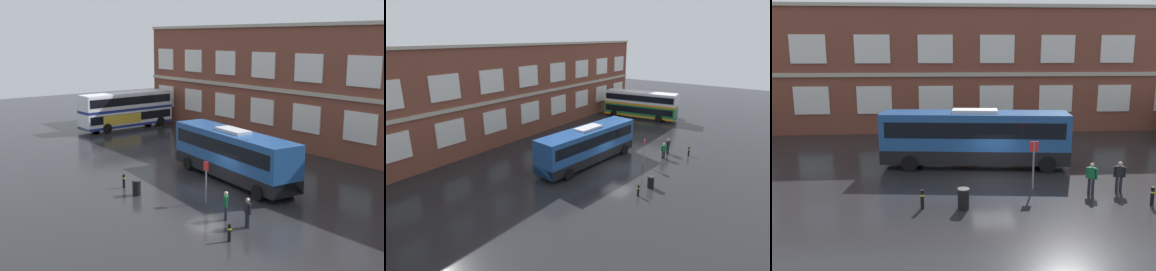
% 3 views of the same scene
% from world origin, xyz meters
% --- Properties ---
extents(ground_plane, '(120.00, 120.00, 0.00)m').
position_xyz_m(ground_plane, '(0.00, 2.00, 0.00)').
color(ground_plane, black).
extents(brick_terminal_building, '(54.93, 8.19, 11.47)m').
position_xyz_m(brick_terminal_building, '(-0.63, 17.98, 5.59)').
color(brick_terminal_building, brown).
rests_on(brick_terminal_building, ground).
extents(double_decker_near, '(3.23, 11.10, 4.07)m').
position_xyz_m(double_decker_near, '(-23.98, 7.49, 2.15)').
color(double_decker_near, silver).
rests_on(double_decker_near, ground).
extents(touring_coach, '(12.20, 3.88, 3.80)m').
position_xyz_m(touring_coach, '(-0.89, 2.95, 1.91)').
color(touring_coach, navy).
rests_on(touring_coach, ground).
extents(waiting_passenger, '(0.64, 0.33, 1.70)m').
position_xyz_m(waiting_passenger, '(6.44, -2.51, 0.93)').
color(waiting_passenger, black).
rests_on(waiting_passenger, ground).
extents(second_passenger, '(0.56, 0.48, 1.70)m').
position_xyz_m(second_passenger, '(4.84, -2.67, 0.93)').
color(second_passenger, black).
rests_on(second_passenger, ground).
extents(bus_stand_flag, '(0.44, 0.10, 2.70)m').
position_xyz_m(bus_stand_flag, '(1.90, -1.77, 1.64)').
color(bus_stand_flag, slate).
rests_on(bus_stand_flag, ground).
extents(station_litter_bin, '(0.60, 0.60, 1.03)m').
position_xyz_m(station_litter_bin, '(-2.11, -4.38, 0.52)').
color(station_litter_bin, black).
rests_on(station_litter_bin, ground).
extents(safety_bollard_west, '(0.19, 0.19, 0.95)m').
position_xyz_m(safety_bollard_west, '(-4.10, -4.21, 0.49)').
color(safety_bollard_west, black).
rests_on(safety_bollard_west, ground).
extents(safety_bollard_east, '(0.19, 0.19, 0.95)m').
position_xyz_m(safety_bollard_east, '(7.24, -4.54, 0.49)').
color(safety_bollard_east, black).
rests_on(safety_bollard_east, ground).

